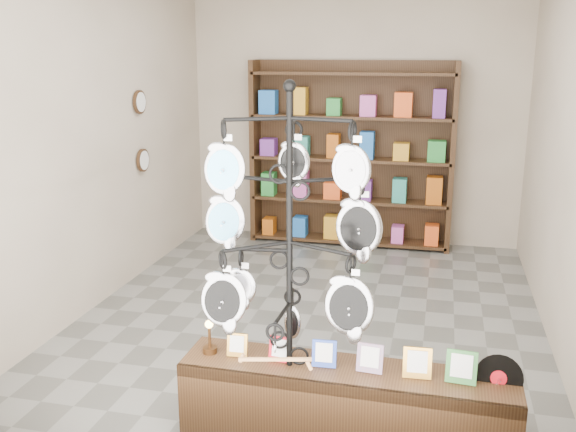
% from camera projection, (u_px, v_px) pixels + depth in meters
% --- Properties ---
extents(ground, '(5.00, 5.00, 0.00)m').
position_uv_depth(ground, '(312.00, 315.00, 5.78)').
color(ground, slate).
rests_on(ground, ground).
extents(room_envelope, '(5.00, 5.00, 5.00)m').
position_uv_depth(room_envelope, '(314.00, 108.00, 5.32)').
color(room_envelope, beige).
rests_on(room_envelope, ground).
extents(display_tree, '(1.11, 1.03, 2.17)m').
position_uv_depth(display_tree, '(289.00, 243.00, 3.65)').
color(display_tree, black).
rests_on(display_tree, ground).
extents(front_shelf, '(2.00, 0.43, 0.71)m').
position_uv_depth(front_shelf, '(346.00, 405.00, 3.86)').
color(front_shelf, black).
rests_on(front_shelf, ground).
extents(back_shelving, '(2.42, 0.36, 2.20)m').
position_uv_depth(back_shelving, '(351.00, 160.00, 7.68)').
color(back_shelving, black).
rests_on(back_shelving, ground).
extents(wall_clocks, '(0.03, 0.24, 0.84)m').
position_uv_depth(wall_clocks, '(141.00, 131.00, 6.60)').
color(wall_clocks, black).
rests_on(wall_clocks, ground).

